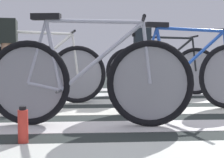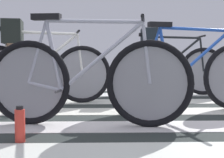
% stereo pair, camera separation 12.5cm
% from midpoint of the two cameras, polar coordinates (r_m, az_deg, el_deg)
% --- Properties ---
extents(ground, '(18.00, 14.00, 0.02)m').
position_cam_midpoint_polar(ground, '(3.21, 4.58, -6.71)').
color(ground, '#252B29').
extents(crosswalk_markings, '(5.46, 5.78, 0.00)m').
position_cam_midpoint_polar(crosswalk_markings, '(3.17, 3.71, -6.62)').
color(crosswalk_markings, beige).
rests_on(crosswalk_markings, ground).
extents(bicycle_1_of_4, '(1.73, 0.52, 0.93)m').
position_cam_midpoint_polar(bicycle_1_of_4, '(2.75, -5.48, -0.18)').
color(bicycle_1_of_4, black).
rests_on(bicycle_1_of_4, ground).
extents(bicycle_2_of_4, '(1.71, 0.56, 0.93)m').
position_cam_midpoint_polar(bicycle_2_of_4, '(3.62, 11.69, 0.72)').
color(bicycle_2_of_4, black).
rests_on(bicycle_2_of_4, ground).
extents(bicycle_3_of_4, '(1.73, 0.53, 0.93)m').
position_cam_midpoint_polar(bicycle_3_of_4, '(4.12, -13.94, 1.06)').
color(bicycle_3_of_4, black).
rests_on(bicycle_3_of_4, ground).
extents(cyclist_3_of_4, '(0.36, 0.44, 1.01)m').
position_cam_midpoint_polar(cyclist_3_of_4, '(4.14, -18.31, 4.73)').
color(cyclist_3_of_4, '#A87A5B').
rests_on(cyclist_3_of_4, ground).
extents(bicycle_4_of_4, '(1.74, 0.52, 0.93)m').
position_cam_midpoint_polar(bicycle_4_of_4, '(5.08, 8.00, 1.64)').
color(bicycle_4_of_4, black).
rests_on(bicycle_4_of_4, ground).
extents(cyclist_4_of_4, '(0.32, 0.42, 1.00)m').
position_cam_midpoint_polar(cyclist_4_of_4, '(5.03, 4.54, 4.62)').
color(cyclist_4_of_4, brown).
rests_on(cyclist_4_of_4, ground).
extents(water_bottle, '(0.07, 0.07, 0.25)m').
position_cam_midpoint_polar(water_bottle, '(2.33, -16.59, -7.71)').
color(water_bottle, red).
rests_on(water_bottle, ground).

